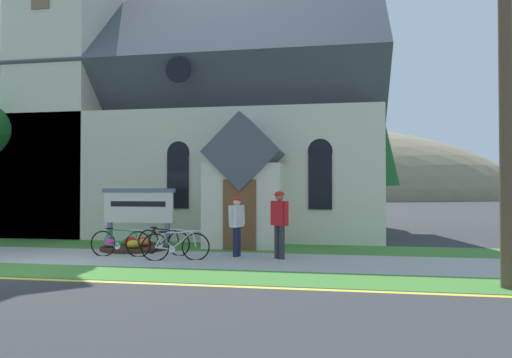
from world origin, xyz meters
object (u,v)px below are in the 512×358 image
Objects in this scene: bicycle_yellow at (163,242)px; cyclist_in_blue_jersey at (237,222)px; church_sign at (138,208)px; utility_pole at (499,18)px; bicycle_red at (175,246)px; bicycle_green at (120,243)px; cyclist_in_yellow_jersey at (279,219)px; roadside_conifer at (359,99)px.

cyclist_in_blue_jersey reaches higher than bicycle_yellow.
church_sign is 10.55m from utility_pole.
utility_pole reaches higher than bicycle_red.
church_sign is at bearing 97.60° from bicycle_green.
cyclist_in_blue_jersey is 7.55m from utility_pole.
bicycle_yellow is 0.94× the size of cyclist_in_yellow_jersey.
bicycle_yellow is 9.50m from utility_pole.
utility_pole is at bearing -27.15° from cyclist_in_blue_jersey.
roadside_conifer is at bearing 43.45° from bicycle_yellow.
utility_pole is (8.75, -2.42, 4.67)m from bicycle_green.
cyclist_in_yellow_jersey is at bearing 148.84° from utility_pole.
bicycle_green is 0.19× the size of utility_pole.
bicycle_yellow is 0.99× the size of bicycle_red.
church_sign is at bearing -148.53° from roadside_conifer.
bicycle_green is at bearing -138.64° from roadside_conifer.
cyclist_in_blue_jersey is at bearing 152.85° from utility_pole.
roadside_conifer is at bearing 56.68° from cyclist_in_blue_jersey.
roadside_conifer reaches higher than cyclist_in_blue_jersey.
roadside_conifer reaches higher than bicycle_yellow.
cyclist_in_blue_jersey is (2.09, -0.04, 0.58)m from bicycle_yellow.
church_sign is 1.38× the size of bicycle_red.
bicycle_green is at bearing -176.19° from cyclist_in_yellow_jersey.
church_sign is 1.87m from bicycle_green.
church_sign is at bearing 163.21° from cyclist_in_yellow_jersey.
bicycle_yellow is 3.35m from cyclist_in_yellow_jersey.
church_sign is 2.92m from bicycle_red.
bicycle_green is 1.05× the size of cyclist_in_blue_jersey.
cyclist_in_yellow_jersey is (2.59, 0.67, 0.68)m from bicycle_red.
bicycle_yellow is at bearing 175.95° from cyclist_in_yellow_jersey.
bicycle_red is 0.95× the size of cyclist_in_yellow_jersey.
church_sign is 1.40× the size of bicycle_yellow.
roadside_conifer is at bearing 67.07° from cyclist_in_yellow_jersey.
bicycle_red is (1.91, -2.03, -0.87)m from church_sign.
cyclist_in_yellow_jersey is 7.30m from roadside_conifer.
roadside_conifer is (6.63, 5.84, 4.79)m from bicycle_green.
roadside_conifer is at bearing 104.40° from utility_pole.
roadside_conifer reaches higher than bicycle_green.
bicycle_yellow is 0.97× the size of bicycle_green.
roadside_conifer is at bearing 51.55° from bicycle_red.
utility_pole is 8.52m from roadside_conifer.
roadside_conifer is (-2.12, 8.25, 0.12)m from utility_pole.
cyclist_in_yellow_jersey reaches higher than bicycle_red.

